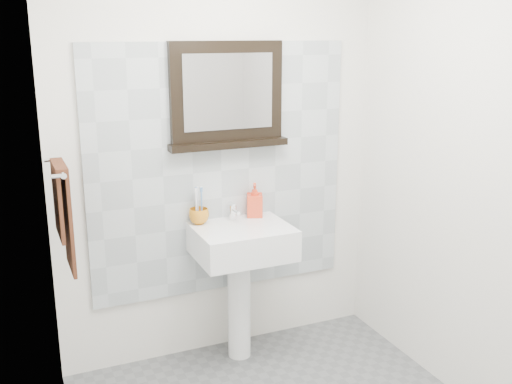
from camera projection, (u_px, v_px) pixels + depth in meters
back_wall at (220, 154)px, 3.56m from camera, size 2.00×0.01×2.50m
front_wall at (502, 301)px, 1.61m from camera, size 2.00×0.01×2.50m
left_wall at (68, 229)px, 2.20m from camera, size 0.01×2.20×2.50m
right_wall at (485, 178)px, 2.97m from camera, size 0.01×2.20×2.50m
splashback at (221, 171)px, 3.57m from camera, size 1.60×0.02×1.50m
pedestal_sink at (242, 256)px, 3.52m from camera, size 0.55×0.44×0.96m
toothbrush_cup at (199, 216)px, 3.51m from camera, size 0.15×0.15×0.09m
toothbrushes at (199, 203)px, 3.49m from camera, size 0.05×0.04×0.21m
soap_dispenser at (255, 200)px, 3.64m from camera, size 0.12×0.12×0.21m
framed_mirror at (227, 97)px, 3.45m from camera, size 0.72×0.11×0.61m
towel_bar at (58, 167)px, 2.90m from camera, size 0.07×0.40×0.03m
hand_towel at (63, 209)px, 2.95m from camera, size 0.06×0.30×0.55m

